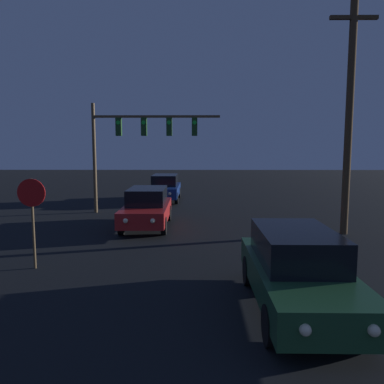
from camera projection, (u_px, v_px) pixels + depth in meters
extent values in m
cube|color=#1E4728|center=(297.00, 279.00, 7.60)|extent=(1.81, 4.55, 0.62)
cube|color=black|center=(296.00, 245.00, 7.75)|extent=(1.53, 2.50, 0.66)
cylinder|color=black|center=(368.00, 326.00, 6.23)|extent=(0.20, 0.70, 0.69)
cylinder|color=black|center=(270.00, 325.00, 6.26)|extent=(0.20, 0.70, 0.69)
cylinder|color=black|center=(316.00, 271.00, 9.01)|extent=(0.20, 0.70, 0.69)
cylinder|color=black|center=(248.00, 271.00, 9.04)|extent=(0.20, 0.70, 0.69)
sphere|color=#F9EFC6|center=(374.00, 331.00, 5.31)|extent=(0.18, 0.18, 0.18)
sphere|color=#F9EFC6|center=(305.00, 330.00, 5.33)|extent=(0.18, 0.18, 0.18)
cube|color=#B21E1E|center=(147.00, 212.00, 15.62)|extent=(1.79, 4.54, 0.62)
cube|color=black|center=(147.00, 196.00, 15.77)|extent=(1.51, 2.50, 0.66)
cylinder|color=black|center=(164.00, 226.00, 14.26)|extent=(0.20, 0.69, 0.69)
cylinder|color=black|center=(121.00, 226.00, 14.26)|extent=(0.20, 0.69, 0.69)
cylinder|color=black|center=(169.00, 213.00, 17.04)|extent=(0.20, 0.69, 0.69)
cylinder|color=black|center=(133.00, 213.00, 17.05)|extent=(0.20, 0.69, 0.69)
sphere|color=#F9EFC6|center=(153.00, 221.00, 13.34)|extent=(0.18, 0.18, 0.18)
sphere|color=#F9EFC6|center=(125.00, 221.00, 13.34)|extent=(0.18, 0.18, 0.18)
cube|color=navy|center=(165.00, 190.00, 23.53)|extent=(1.80, 4.54, 0.62)
cube|color=black|center=(165.00, 180.00, 23.68)|extent=(1.52, 2.50, 0.66)
cylinder|color=black|center=(176.00, 198.00, 22.16)|extent=(0.20, 0.70, 0.69)
cylinder|color=black|center=(149.00, 198.00, 22.19)|extent=(0.20, 0.70, 0.69)
cylinder|color=black|center=(179.00, 193.00, 24.95)|extent=(0.20, 0.70, 0.69)
cylinder|color=black|center=(155.00, 193.00, 24.98)|extent=(0.20, 0.70, 0.69)
sphere|color=#F9EFC6|center=(170.00, 194.00, 21.25)|extent=(0.18, 0.18, 0.18)
sphere|color=#F9EFC6|center=(153.00, 194.00, 21.27)|extent=(0.18, 0.18, 0.18)
cylinder|color=brown|center=(94.00, 159.00, 18.98)|extent=(0.18, 0.18, 5.54)
cube|color=brown|center=(156.00, 116.00, 18.71)|extent=(6.36, 0.12, 0.12)
cube|color=#1E471E|center=(119.00, 127.00, 18.79)|extent=(0.28, 0.28, 0.90)
cylinder|color=green|center=(118.00, 123.00, 18.61)|extent=(0.20, 0.02, 0.20)
cube|color=#1E471E|center=(144.00, 127.00, 18.78)|extent=(0.28, 0.28, 0.90)
cylinder|color=green|center=(144.00, 123.00, 18.60)|extent=(0.20, 0.02, 0.20)
cube|color=#1E471E|center=(169.00, 127.00, 18.77)|extent=(0.28, 0.28, 0.90)
cylinder|color=green|center=(169.00, 123.00, 18.59)|extent=(0.20, 0.02, 0.20)
cube|color=#1E471E|center=(195.00, 127.00, 18.76)|extent=(0.28, 0.28, 0.90)
cylinder|color=green|center=(195.00, 122.00, 18.58)|extent=(0.20, 0.02, 0.20)
cylinder|color=brown|center=(33.00, 224.00, 10.18)|extent=(0.07, 0.07, 2.48)
cylinder|color=red|center=(31.00, 193.00, 10.06)|extent=(0.76, 0.03, 0.76)
cylinder|color=#4C3823|center=(349.00, 117.00, 13.97)|extent=(0.28, 0.28, 8.90)
cube|color=#4C3823|center=(354.00, 17.00, 13.55)|extent=(1.74, 0.14, 0.14)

